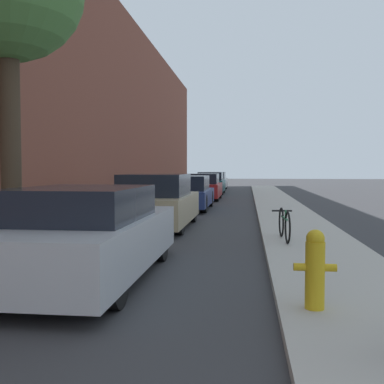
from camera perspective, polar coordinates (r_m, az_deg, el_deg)
ground_plane at (r=15.70m, az=1.14°, el=-3.13°), size 120.00×120.00×0.00m
sidewalk_left at (r=16.24m, az=-9.11°, el=-2.75°), size 2.00×52.00×0.12m
sidewalk_right at (r=15.67m, az=11.76°, el=-2.98°), size 2.00×52.00×0.12m
building_facade_left at (r=16.81m, az=-13.76°, el=12.20°), size 0.70×52.00×8.78m
parked_car_silver at (r=7.09m, az=-13.00°, el=-5.11°), size 1.92×4.58×1.38m
parked_car_champagne at (r=12.93m, az=-4.39°, el=-1.30°), size 1.89×4.47×1.50m
parked_car_navy at (r=18.66m, az=-0.58°, el=-0.17°), size 1.83×4.64×1.36m
parked_car_red at (r=24.42m, az=1.33°, el=0.58°), size 1.84×4.07×1.38m
parked_car_teal at (r=30.13m, az=2.35°, el=1.05°), size 1.72×4.04×1.42m
parked_car_white at (r=36.25m, az=2.85°, el=1.34°), size 1.76×4.62×1.39m
fire_hydrant at (r=5.27m, az=14.91°, el=-9.05°), size 0.46×0.21×0.87m
bicycle at (r=10.10m, az=11.30°, el=-3.92°), size 0.44×1.61×0.66m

